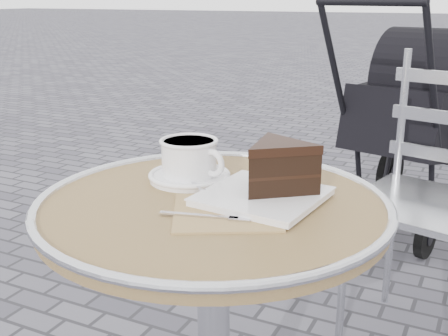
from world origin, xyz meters
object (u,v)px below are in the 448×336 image
at_px(bistro_chair, 442,168).
at_px(cafe_table, 213,274).
at_px(cappuccino_set, 190,162).
at_px(cake_plate_set, 274,174).
at_px(baby_stroller, 418,126).

bearing_deg(bistro_chair, cafe_table, -97.59).
distance_m(cappuccino_set, bistro_chair, 0.97).
xyz_separation_m(cappuccino_set, cake_plate_set, (0.21, -0.04, 0.01)).
xyz_separation_m(bistro_chair, baby_stroller, (-0.21, 1.03, -0.09)).
distance_m(cafe_table, cappuccino_set, 0.25).
distance_m(cafe_table, cake_plate_set, 0.25).
xyz_separation_m(cappuccino_set, baby_stroller, (0.26, 1.85, -0.27)).
xyz_separation_m(cafe_table, cake_plate_set, (0.11, 0.06, 0.22)).
xyz_separation_m(cafe_table, cappuccino_set, (-0.11, 0.10, 0.21)).
xyz_separation_m(cake_plate_set, bistro_chair, (0.25, 0.86, -0.19)).
bearing_deg(cappuccino_set, cafe_table, -30.83).
bearing_deg(bistro_chair, cappuccino_set, -105.84).
distance_m(cafe_table, bistro_chair, 0.99).
distance_m(cappuccino_set, baby_stroller, 1.89).
bearing_deg(cafe_table, cappuccino_set, 137.59).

